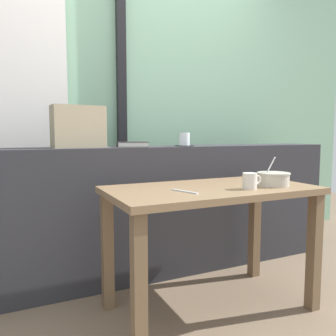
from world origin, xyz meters
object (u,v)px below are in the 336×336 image
Objects in this scene: breakfast_table at (211,208)px; soup_bowl at (273,179)px; closed_book at (132,144)px; fork_utensil at (185,191)px; coaster_square at (184,146)px; juice_glass at (184,140)px; throw_pillow at (78,127)px; ceramic_mug at (250,181)px.

soup_bowl is (0.34, -0.11, 0.15)m from breakfast_table.
closed_book is 1.40× the size of fork_utensil.
coaster_square is 0.04m from juice_glass.
breakfast_table is 11.35× the size of coaster_square.
juice_glass is 0.73m from throw_pillow.
breakfast_table is 0.25m from fork_utensil.
ceramic_mug is (0.74, -0.75, -0.29)m from throw_pillow.
soup_bowl is 0.55m from fork_utensil.
coaster_square is 0.88× the size of ceramic_mug.
fork_utensil is at bearing -158.49° from breakfast_table.
juice_glass is 0.53× the size of fork_utensil.
juice_glass is at bearing 0.00° from coaster_square.
soup_bowl is at bearing -72.22° from juice_glass.
soup_bowl is 1.06× the size of fork_utensil.
coaster_square reaches higher than breakfast_table.
ceramic_mug is at bearing -61.67° from closed_book.
soup_bowl is (0.21, -0.66, -0.17)m from coaster_square.
fork_utensil is at bearing -60.52° from throw_pillow.
coaster_square is at bearing 91.65° from ceramic_mug.
fork_utensil is (-0.33, -0.63, -0.25)m from juice_glass.
soup_bowl is at bearing -49.92° from closed_book.
closed_book reaches higher than fork_utensil.
soup_bowl is 0.20m from ceramic_mug.
closed_book is at bearing 74.61° from fork_utensil.
closed_book is (-0.25, 0.59, 0.34)m from breakfast_table.
coaster_square reaches higher than fork_utensil.
closed_book is 2.11× the size of ceramic_mug.
closed_book is at bearing 113.01° from breakfast_table.
coaster_square is (0.13, 0.55, 0.32)m from breakfast_table.
ceramic_mug is at bearing -88.35° from juice_glass.
throw_pillow reaches higher than coaster_square.
coaster_square is at bearing 107.78° from soup_bowl.
breakfast_table is 0.67m from juice_glass.
coaster_square is at bearing 43.23° from fork_utensil.
fork_utensil is at bearing -86.46° from closed_book.
fork_utensil is at bearing 169.70° from ceramic_mug.
juice_glass is at bearing 107.78° from soup_bowl.
juice_glass is 0.50× the size of soup_bowl.
throw_pillow reaches higher than closed_book.
juice_glass is 0.73m from soup_bowl.
ceramic_mug is (0.35, -0.06, 0.04)m from fork_utensil.
soup_bowl reaches higher than ceramic_mug.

